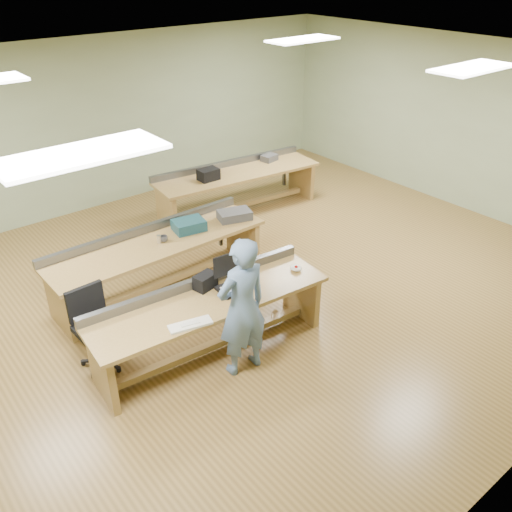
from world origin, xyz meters
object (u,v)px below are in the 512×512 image
parts_bin_teal (189,225)px  parts_bin_grey (234,215)px  workbench_mid (158,253)px  camera_bag (205,281)px  workbench_front (210,312)px  person (242,308)px  laptop_base (233,289)px  task_chair (98,338)px  workbench_back (237,181)px  drinks_can (159,239)px  mug (164,239)px

parts_bin_teal → parts_bin_grey: 0.73m
workbench_mid → camera_bag: bearing=-96.3°
workbench_front → person: (0.11, -0.49, 0.29)m
laptop_base → task_chair: 1.65m
workbench_front → workbench_back: (2.70, 3.01, 0.00)m
laptop_base → camera_bag: (-0.23, 0.25, 0.07)m
person → parts_bin_teal: size_ratio=3.89×
workbench_front → task_chair: task_chair is taller
task_chair → drinks_can: size_ratio=8.76×
person → drinks_can: 2.03m
parts_bin_teal → mug: (-0.46, -0.08, -0.03)m
workbench_back → parts_bin_grey: bearing=-121.9°
mug → workbench_back: bearing=31.8°
person → drinks_can: person is taller
workbench_mid → workbench_back: (2.46, 1.41, -0.00)m
camera_bag → task_chair: task_chair is taller
workbench_mid → drinks_can: 0.25m
task_chair → mug: task_chair is taller
workbench_mid → workbench_back: 2.84m
laptop_base → drinks_can: 1.57m
workbench_front → drinks_can: size_ratio=26.44×
workbench_front → workbench_mid: (0.24, 1.60, 0.01)m
camera_bag → laptop_base: bearing=-59.5°
workbench_mid → workbench_front: bearing=-99.1°
workbench_mid → person: bearing=-94.2°
workbench_mid → mug: bearing=-44.8°
camera_bag → drinks_can: size_ratio=2.40×
task_chair → workbench_front: bearing=-32.1°
parts_bin_grey → drinks_can: parts_bin_grey is taller
person → mug: size_ratio=15.24×
task_chair → parts_bin_grey: size_ratio=2.04×
workbench_front → task_chair: (-1.13, 0.63, -0.20)m
workbench_back → camera_bag: (-2.60, -2.80, 0.28)m
workbench_front → camera_bag: 0.37m
person → camera_bag: person is taller
mug → drinks_can: 0.06m
workbench_mid → task_chair: (-1.37, -0.96, -0.21)m
parts_bin_teal → mug: bearing=-170.7°
parts_bin_teal → camera_bag: bearing=-115.8°
laptop_base → camera_bag: 0.34m
workbench_mid → parts_bin_grey: parts_bin_grey is taller
workbench_mid → camera_bag: camera_bag is taller
laptop_base → drinks_can: bearing=97.4°
workbench_back → mug: workbench_back is taller
camera_bag → drinks_can: camera_bag is taller
workbench_front → drinks_can: bearing=85.6°
person → parts_bin_grey: bearing=-122.3°
laptop_base → mug: bearing=95.1°
drinks_can → workbench_back: bearing=31.0°
parts_bin_grey → mug: 1.18m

